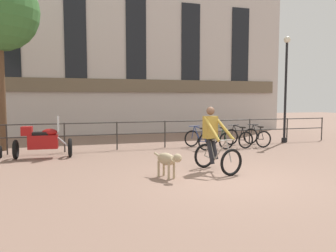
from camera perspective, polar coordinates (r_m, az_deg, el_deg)
ground_plane at (r=8.10m, az=10.11°, el=-8.97°), size 60.00×60.00×0.00m
canal_railing at (r=12.77m, az=-0.54°, el=-0.61°), size 15.05×0.05×1.05m
building_facade at (r=18.50m, az=-5.77°, el=12.34°), size 18.00×0.72×8.72m
cyclist_with_bike at (r=8.77m, az=8.03°, el=-2.81°), size 0.93×1.30×1.70m
dog at (r=7.90m, az=0.02°, el=-5.89°), size 0.51×0.98×0.64m
parked_motorcycle at (r=11.26m, az=-20.99°, el=-2.43°), size 1.79×0.70×1.35m
parked_bicycle_near_lamp at (r=12.58m, az=5.37°, el=-2.32°), size 0.81×1.19×0.86m
parked_bicycle_mid_left at (r=12.93m, az=8.84°, el=-2.16°), size 0.79×1.18×0.86m
parked_bicycle_mid_right at (r=13.31m, az=12.13°, el=-2.01°), size 0.73×1.15×0.86m
parked_bicycle_far_end at (r=13.75m, az=15.22°, el=-1.86°), size 0.73×1.15×0.86m
street_lamp at (r=15.07m, az=19.83°, el=6.95°), size 0.28×0.28×4.55m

